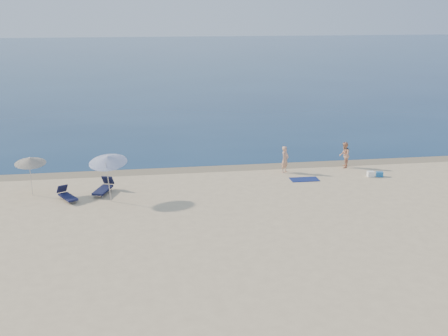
# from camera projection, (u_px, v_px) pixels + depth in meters

# --- Properties ---
(ground) EXTENTS (160.00, 160.00, 0.00)m
(ground) POSITION_uv_depth(u_px,v_px,m) (362.00, 335.00, 17.63)
(ground) COLOR beige
(ground) RESTS_ON ground
(sea) EXTENTS (240.00, 160.00, 0.01)m
(sea) POSITION_uv_depth(u_px,v_px,m) (169.00, 58.00, 112.53)
(sea) COLOR #0C2749
(sea) RESTS_ON ground
(wet_sand_strip) EXTENTS (240.00, 1.60, 0.00)m
(wet_sand_strip) POSITION_uv_depth(u_px,v_px,m) (245.00, 167.00, 36.04)
(wet_sand_strip) COLOR #847254
(wet_sand_strip) RESTS_ON ground
(person_left) EXTENTS (0.70, 0.71, 1.66)m
(person_left) POSITION_uv_depth(u_px,v_px,m) (285.00, 159.00, 34.70)
(person_left) COLOR tan
(person_left) RESTS_ON ground
(person_right) EXTENTS (0.88, 0.98, 1.65)m
(person_right) POSITION_uv_depth(u_px,v_px,m) (344.00, 155.00, 35.78)
(person_right) COLOR tan
(person_right) RESTS_ON ground
(beach_towel) EXTENTS (1.69, 0.95, 0.03)m
(beach_towel) POSITION_uv_depth(u_px,v_px,m) (304.00, 179.00, 33.45)
(beach_towel) COLOR #101B51
(beach_towel) RESTS_ON ground
(white_bag) EXTENTS (0.42, 0.36, 0.33)m
(white_bag) POSITION_uv_depth(u_px,v_px,m) (371.00, 174.00, 34.00)
(white_bag) COLOR white
(white_bag) RESTS_ON ground
(blue_cooler) EXTENTS (0.47, 0.39, 0.30)m
(blue_cooler) POSITION_uv_depth(u_px,v_px,m) (379.00, 174.00, 34.03)
(blue_cooler) COLOR #206BB0
(blue_cooler) RESTS_ON ground
(umbrella_near) EXTENTS (2.49, 2.51, 2.66)m
(umbrella_near) POSITION_uv_depth(u_px,v_px,m) (108.00, 159.00, 29.38)
(umbrella_near) COLOR silver
(umbrella_near) RESTS_ON ground
(umbrella_far) EXTENTS (1.83, 1.85, 2.25)m
(umbrella_far) POSITION_uv_depth(u_px,v_px,m) (30.00, 161.00, 30.28)
(umbrella_far) COLOR silver
(umbrella_far) RESTS_ON ground
(lounger_left) EXTENTS (1.27, 1.70, 0.73)m
(lounger_left) POSITION_uv_depth(u_px,v_px,m) (67.00, 195.00, 29.84)
(lounger_left) COLOR #15183A
(lounger_left) RESTS_ON ground
(lounger_right) EXTENTS (1.18, 1.97, 0.83)m
(lounger_right) POSITION_uv_depth(u_px,v_px,m) (104.00, 188.00, 30.93)
(lounger_right) COLOR #131736
(lounger_right) RESTS_ON ground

